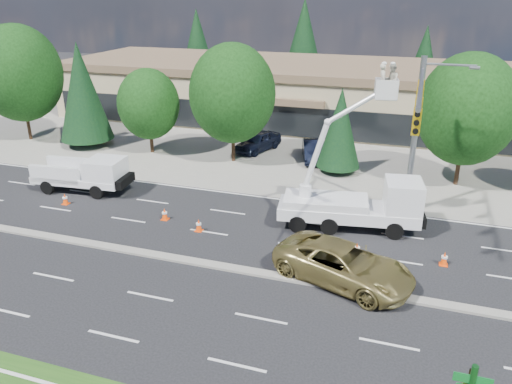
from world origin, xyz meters
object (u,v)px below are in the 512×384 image
(signal_mast, at_px, (417,121))
(utility_pickup, at_px, (86,178))
(minivan, at_px, (344,264))
(bucket_truck, at_px, (360,196))

(signal_mast, height_order, utility_pickup, signal_mast)
(utility_pickup, xyz_separation_m, minivan, (17.52, -5.64, -0.06))
(signal_mast, bearing_deg, utility_pickup, -177.69)
(signal_mast, relative_size, utility_pickup, 1.66)
(signal_mast, relative_size, bucket_truck, 1.13)
(signal_mast, xyz_separation_m, bucket_truck, (-2.45, -0.75, -4.18))
(bucket_truck, bearing_deg, minivan, -98.21)
(signal_mast, height_order, bucket_truck, signal_mast)
(utility_pickup, distance_m, bucket_truck, 17.46)
(bucket_truck, relative_size, minivan, 1.42)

